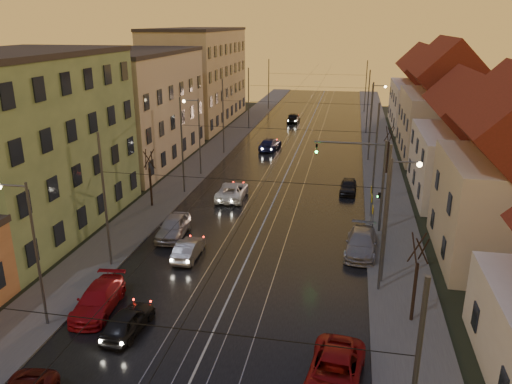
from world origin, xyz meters
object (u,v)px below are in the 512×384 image
Objects in this scene: street_lamp_3 at (374,109)px; traffic_light_mast at (370,174)px; driving_car_3 at (270,144)px; driving_car_4 at (293,118)px; driving_car_0 at (128,321)px; parked_right_0 at (334,373)px; parked_left_3 at (173,227)px; parked_right_2 at (348,186)px; street_lamp_1 at (393,210)px; street_lamp_2 at (196,129)px; parked_right_1 at (361,243)px; driving_car_1 at (189,249)px; street_lamp_0 at (29,241)px; driving_car_2 at (232,191)px; parked_left_2 at (98,299)px.

traffic_light_mast is (-1.11, -28.00, -0.29)m from street_lamp_3.
driving_car_3 is 1.10× the size of driving_car_4.
driving_car_0 is (-12.34, -15.71, -3.94)m from traffic_light_mast.
parked_right_0 is at bearing -95.32° from traffic_light_mast.
traffic_light_mast reaches higher than parked_left_3.
parked_right_2 is (9.94, -15.08, -0.10)m from driving_car_3.
street_lamp_1 is 1.00× the size of street_lamp_2.
driving_car_4 is at bearing 106.78° from parked_right_1.
driving_car_3 is 18.07m from parked_right_2.
parked_left_3 is 0.90× the size of parked_right_1.
street_lamp_2 is 24.24m from street_lamp_3.
driving_car_3 is (-11.42, 24.17, -3.87)m from traffic_light_mast.
driving_car_1 is (5.14, -18.82, -4.24)m from street_lamp_2.
street_lamp_2 is (0.00, 28.00, 0.00)m from street_lamp_0.
street_lamp_0 is 2.15× the size of parked_right_2.
parked_left_3 is at bearing -132.83° from parked_right_2.
driving_car_3 is 0.99× the size of parked_right_1.
street_lamp_3 is at bearing -157.08° from driving_car_3.
driving_car_0 is 0.84× the size of parked_left_3.
parked_left_3 is (-14.19, -3.65, -3.81)m from traffic_light_mast.
driving_car_2 is (-12.95, 13.45, -4.16)m from street_lamp_1.
driving_car_2 is 1.14× the size of driving_car_4.
parked_right_2 is (15.62, -2.92, -4.25)m from street_lamp_2.
driving_car_3 is 38.42m from parked_left_2.
parked_left_3 reaches higher than driving_car_4.
street_lamp_0 is 1.73× the size of parked_left_3.
traffic_light_mast is (-1.11, 8.00, -0.29)m from street_lamp_1.
driving_car_0 is at bearing -111.53° from parked_right_2.
street_lamp_3 reaches higher than parked_left_2.
street_lamp_1 is 1.11× the size of traffic_light_mast.
traffic_light_mast reaches higher than driving_car_3.
parked_right_1 reaches higher than driving_car_0.
parked_right_1 is at bearing -130.85° from driving_car_0.
parked_right_0 is at bearing 108.99° from driving_car_3.
parked_left_3 is 0.91× the size of parked_right_0.
street_lamp_3 reaches higher than parked_right_2.
traffic_light_mast is at bearing 43.10° from street_lamp_0.
parked_right_2 is at bearing -109.27° from driving_car_0.
street_lamp_3 is at bearing 61.16° from parked_left_3.
street_lamp_1 is 6.04m from parked_right_1.
driving_car_0 is (4.76, -27.72, -4.23)m from street_lamp_2.
driving_car_0 is 1.04× the size of parked_right_2.
street_lamp_0 reaches higher than parked_left_3.
parked_right_1 is at bearing 101.71° from driving_car_4.
driving_car_4 is (-11.75, 14.47, -4.11)m from street_lamp_3.
street_lamp_1 is at bearing -82.09° from traffic_light_mast.
parked_right_1 is (11.95, 11.85, 0.08)m from driving_car_0.
parked_right_1 is (-1.50, 4.13, -4.14)m from street_lamp_1.
driving_car_1 is at bearing -74.73° from street_lamp_2.
parked_right_1 reaches higher than parked_right_2.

